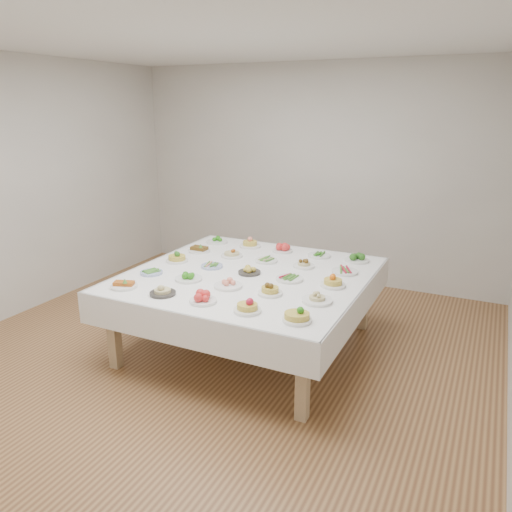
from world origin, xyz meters
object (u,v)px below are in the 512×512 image
at_px(dish_0, 124,283).
at_px(dish_24, 357,257).
at_px(dish_12, 249,270).
at_px(display_table, 249,280).

bearing_deg(dish_0, dish_24, 45.22).
relative_size(dish_0, dish_24, 0.94).
xyz_separation_m(dish_12, dish_24, (0.80, 0.82, 0.02)).
distance_m(display_table, dish_0, 1.15).
relative_size(display_table, dish_0, 9.55).
relative_size(dish_0, dish_12, 1.09).
height_order(display_table, dish_24, dish_24).
bearing_deg(dish_12, dish_24, 45.54).
xyz_separation_m(dish_0, dish_24, (1.61, 1.63, 0.01)).
xyz_separation_m(display_table, dish_0, (-0.80, -0.81, 0.11)).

